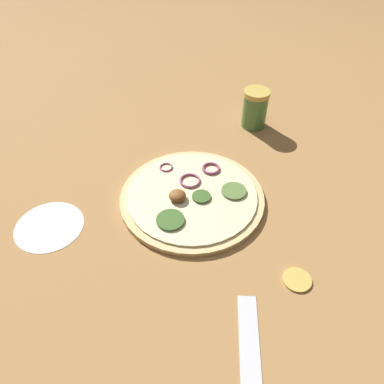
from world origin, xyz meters
TOP-DOWN VIEW (x-y plane):
  - ground_plane at (0.00, 0.00)m, footprint 3.00×3.00m
  - pizza at (-0.00, 0.00)m, footprint 0.29×0.29m
  - spice_jar at (-0.18, 0.25)m, footprint 0.06×0.06m
  - loose_cap at (0.24, 0.08)m, footprint 0.05×0.05m
  - flour_patch at (-0.04, -0.27)m, footprint 0.13×0.13m

SIDE VIEW (x-z plane):
  - ground_plane at x=0.00m, z-range 0.00..0.00m
  - flour_patch at x=-0.04m, z-range 0.00..0.00m
  - loose_cap at x=0.24m, z-range 0.00..0.01m
  - pizza at x=0.00m, z-range -0.01..0.02m
  - spice_jar at x=-0.18m, z-range 0.00..0.10m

